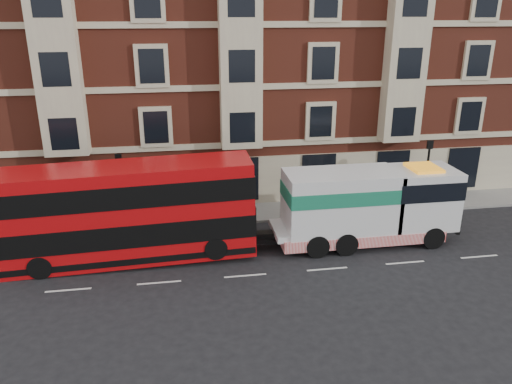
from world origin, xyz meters
The scene contains 8 objects.
ground centered at (0.00, 0.00, 0.00)m, with size 120.00×120.00×0.00m, color black.
sidewalk centered at (0.00, 7.50, 0.07)m, with size 90.00×3.00×0.15m, color slate.
victorian_terrace centered at (0.50, 15.00, 10.07)m, with size 45.00×12.00×20.40m.
lamp_post_west centered at (-6.00, 6.20, 2.68)m, with size 0.35×0.15×4.35m.
lamp_post_east centered at (12.00, 6.20, 2.68)m, with size 0.35×0.15×4.35m.
double_decker_bus centered at (-5.34, 2.55, 2.59)m, with size 12.09×2.78×4.90m.
tow_truck centered at (6.73, 2.55, 2.14)m, with size 9.68×2.86×4.04m.
pedestrian centered at (-10.88, 6.44, 1.00)m, with size 0.62×0.41×1.71m, color #1F1B36.
Camera 1 is at (-2.82, -20.50, 11.79)m, focal length 35.00 mm.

